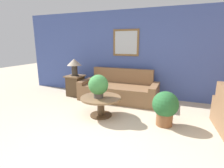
% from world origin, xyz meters
% --- Properties ---
extents(ground_plane, '(20.00, 20.00, 0.00)m').
position_xyz_m(ground_plane, '(0.00, 0.00, 0.00)').
color(ground_plane, '#BCAD93').
extents(wall_back, '(7.95, 0.09, 2.60)m').
position_xyz_m(wall_back, '(-0.01, 3.11, 1.31)').
color(wall_back, '#42569E').
rests_on(wall_back, ground_plane).
extents(couch_main, '(2.23, 0.93, 0.89)m').
position_xyz_m(couch_main, '(-0.44, 2.54, 0.29)').
color(couch_main, brown).
rests_on(couch_main, ground_plane).
extents(coffee_table, '(0.91, 0.91, 0.45)m').
position_xyz_m(coffee_table, '(-0.43, 1.27, 0.33)').
color(coffee_table, '#4C3823').
rests_on(coffee_table, ground_plane).
extents(side_table, '(0.51, 0.51, 0.64)m').
position_xyz_m(side_table, '(-1.87, 2.45, 0.33)').
color(side_table, '#4C3823').
rests_on(side_table, ground_plane).
extents(table_lamp, '(0.44, 0.44, 0.52)m').
position_xyz_m(table_lamp, '(-1.87, 2.45, 1.00)').
color(table_lamp, '#2D2823').
rests_on(table_lamp, side_table).
extents(potted_plant_on_table, '(0.44, 0.44, 0.52)m').
position_xyz_m(potted_plant_on_table, '(-0.46, 1.21, 0.73)').
color(potted_plant_on_table, '#4C4742').
rests_on(potted_plant_on_table, coffee_table).
extents(potted_plant_floor, '(0.52, 0.52, 0.71)m').
position_xyz_m(potted_plant_floor, '(0.97, 1.32, 0.40)').
color(potted_plant_floor, brown).
rests_on(potted_plant_floor, ground_plane).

